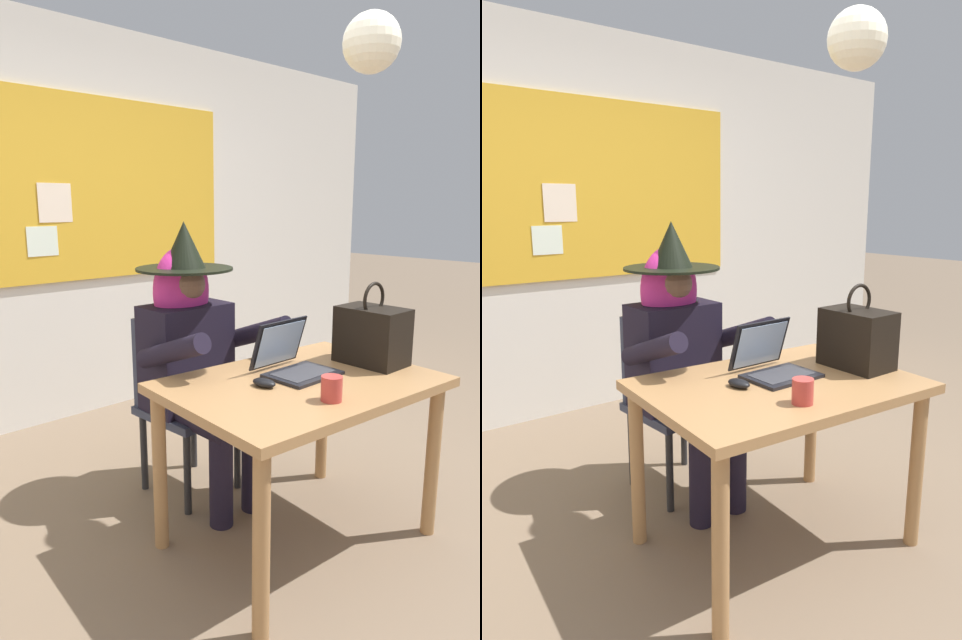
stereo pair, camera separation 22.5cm
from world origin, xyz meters
The scene contains 9 objects.
ground_plane centered at (0.00, 0.00, 0.00)m, with size 24.00×24.00×0.00m, color #75604C.
wall_back_bulletin centered at (0.00, 2.13, 1.32)m, with size 6.17×2.24×2.60m.
desk_main centered at (0.00, 0.08, 0.63)m, with size 1.16×0.86×0.74m.
chair_at_desk centered at (-0.09, 0.83, 0.51)m, with size 0.45×0.45×0.90m.
person_costumed centered at (-0.08, 0.71, 0.78)m, with size 0.59×0.70×1.37m.
laptop centered at (0.05, 0.17, 0.79)m, with size 0.30×0.29×0.23m.
computer_mouse centered at (-0.18, 0.13, 0.75)m, with size 0.06×0.10×0.03m, color black.
handbag centered at (0.42, 0.03, 0.87)m, with size 0.20×0.30×0.38m.
coffee_mug centered at (-0.10, -0.15, 0.78)m, with size 0.08×0.08×0.10m, color #B23833.
Camera 1 is at (-1.64, -1.33, 1.45)m, focal length 30.45 mm.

